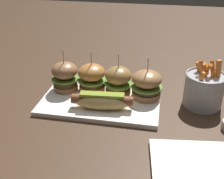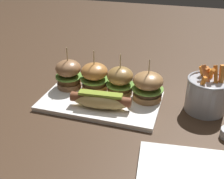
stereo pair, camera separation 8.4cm
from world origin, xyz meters
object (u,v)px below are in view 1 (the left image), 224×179
at_px(slider_far_right, 147,84).
at_px(fries_bucket, 204,89).
at_px(hot_dog, 102,101).
at_px(slider_center_right, 118,80).
at_px(slider_center_left, 92,78).
at_px(side_plate, 198,172).
at_px(platter_main, 101,102).
at_px(slider_far_left, 65,76).

relative_size(slider_far_right, fries_bucket, 0.89).
bearing_deg(fries_bucket, hot_dog, -160.90).
xyz_separation_m(hot_dog, slider_center_right, (0.03, 0.10, 0.02)).
distance_m(hot_dog, slider_far_right, 0.15).
height_order(slider_center_left, side_plate, slider_center_left).
relative_size(slider_center_right, slider_far_right, 1.02).
height_order(platter_main, slider_far_right, slider_far_right).
distance_m(hot_dog, fries_bucket, 0.31).
bearing_deg(slider_far_right, slider_center_left, 176.80).
xyz_separation_m(hot_dog, side_plate, (0.26, -0.20, -0.03)).
relative_size(hot_dog, slider_far_right, 1.37).
bearing_deg(side_plate, slider_center_left, 136.01).
height_order(slider_center_right, fries_bucket, same).
bearing_deg(slider_center_right, hot_dog, -106.98).
relative_size(hot_dog, fries_bucket, 1.22).
bearing_deg(hot_dog, slider_center_left, 118.89).
relative_size(fries_bucket, side_plate, 0.74).
distance_m(platter_main, side_plate, 0.37).
bearing_deg(fries_bucket, side_plate, -96.43).
bearing_deg(hot_dog, slider_far_left, 147.24).
xyz_separation_m(hot_dog, slider_far_right, (0.12, 0.09, 0.02)).
bearing_deg(slider_far_left, slider_far_right, -0.14).
bearing_deg(side_plate, slider_center_right, 127.09).
height_order(hot_dog, slider_center_left, slider_center_left).
bearing_deg(fries_bucket, slider_far_left, -178.79).
xyz_separation_m(slider_far_right, fries_bucket, (0.17, 0.01, -0.00)).
bearing_deg(slider_center_left, side_plate, -43.99).
relative_size(slider_center_left, side_plate, 0.67).
distance_m(slider_far_right, fries_bucket, 0.17).
distance_m(slider_far_left, slider_center_right, 0.17).
bearing_deg(slider_far_left, hot_dog, -32.76).
bearing_deg(slider_far_right, slider_far_left, 179.86).
xyz_separation_m(hot_dog, slider_center_left, (-0.06, 0.10, 0.02)).
height_order(slider_center_right, slider_far_right, slider_center_right).
relative_size(platter_main, fries_bucket, 2.45).
distance_m(slider_center_right, fries_bucket, 0.26).
bearing_deg(platter_main, slider_center_right, 49.20).
height_order(platter_main, slider_center_left, slider_center_left).
distance_m(slider_far_left, slider_far_right, 0.26).
bearing_deg(fries_bucket, slider_far_right, -176.74).
xyz_separation_m(platter_main, side_plate, (0.28, -0.25, -0.00)).
xyz_separation_m(slider_center_right, fries_bucket, (0.26, 0.00, -0.00)).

